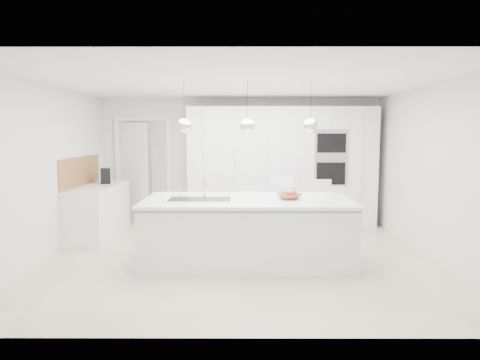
{
  "coord_description": "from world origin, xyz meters",
  "views": [
    {
      "loc": [
        0.02,
        -6.09,
        1.79
      ],
      "look_at": [
        0.0,
        0.3,
        1.1
      ],
      "focal_mm": 32.0,
      "sensor_mm": 36.0,
      "label": 1
    }
  ],
  "objects_px": {
    "island_base": "(247,233)",
    "espresso_machine": "(106,176)",
    "fruit_bowl": "(289,196)",
    "bar_stool_left": "(283,213)",
    "bar_stool_right": "(322,213)"
  },
  "relations": [
    {
      "from": "island_base",
      "to": "bar_stool_right",
      "type": "xyz_separation_m",
      "value": [
        1.23,
        1.01,
        0.09
      ]
    },
    {
      "from": "espresso_machine",
      "to": "fruit_bowl",
      "type": "bearing_deg",
      "value": -47.14
    },
    {
      "from": "island_base",
      "to": "espresso_machine",
      "type": "bearing_deg",
      "value": 143.59
    },
    {
      "from": "bar_stool_left",
      "to": "fruit_bowl",
      "type": "bearing_deg",
      "value": -74.78
    },
    {
      "from": "espresso_machine",
      "to": "bar_stool_right",
      "type": "height_order",
      "value": "espresso_machine"
    },
    {
      "from": "fruit_bowl",
      "to": "bar_stool_left",
      "type": "relative_size",
      "value": 0.29
    },
    {
      "from": "fruit_bowl",
      "to": "bar_stool_right",
      "type": "relative_size",
      "value": 0.31
    },
    {
      "from": "island_base",
      "to": "fruit_bowl",
      "type": "distance_m",
      "value": 0.77
    },
    {
      "from": "espresso_machine",
      "to": "bar_stool_left",
      "type": "xyz_separation_m",
      "value": [
        3.1,
        -1.08,
        -0.48
      ]
    },
    {
      "from": "fruit_bowl",
      "to": "espresso_machine",
      "type": "relative_size",
      "value": 1.18
    },
    {
      "from": "island_base",
      "to": "bar_stool_right",
      "type": "distance_m",
      "value": 1.59
    },
    {
      "from": "island_base",
      "to": "fruit_bowl",
      "type": "height_order",
      "value": "fruit_bowl"
    },
    {
      "from": "bar_stool_left",
      "to": "bar_stool_right",
      "type": "distance_m",
      "value": 0.7
    },
    {
      "from": "fruit_bowl",
      "to": "espresso_machine",
      "type": "height_order",
      "value": "espresso_machine"
    },
    {
      "from": "bar_stool_right",
      "to": "bar_stool_left",
      "type": "bearing_deg",
      "value": -166.41
    }
  ]
}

